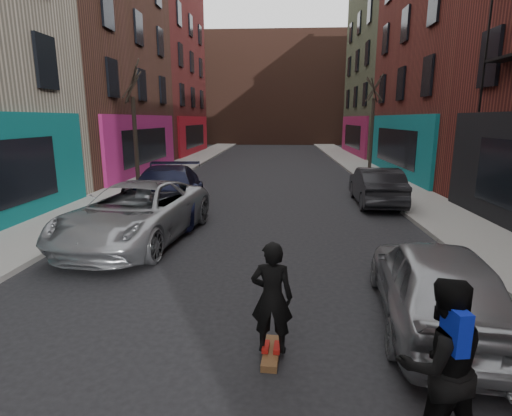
# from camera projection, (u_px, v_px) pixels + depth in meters

# --- Properties ---
(sidewalk_left) EXTENTS (2.50, 84.00, 0.13)m
(sidewalk_left) POSITION_uv_depth(u_px,v_px,m) (191.00, 161.00, 31.17)
(sidewalk_left) COLOR gray
(sidewalk_left) RESTS_ON ground
(sidewalk_right) EXTENTS (2.50, 84.00, 0.13)m
(sidewalk_right) POSITION_uv_depth(u_px,v_px,m) (353.00, 162.00, 30.44)
(sidewalk_right) COLOR gray
(sidewalk_right) RESTS_ON ground
(building_far) EXTENTS (40.00, 10.00, 14.00)m
(building_far) POSITION_uv_depth(u_px,v_px,m) (276.00, 91.00, 54.61)
(building_far) COLOR #47281E
(building_far) RESTS_ON ground
(tree_left_far) EXTENTS (2.00, 2.00, 6.50)m
(tree_left_far) POSITION_uv_depth(u_px,v_px,m) (134.00, 117.00, 18.76)
(tree_left_far) COLOR black
(tree_left_far) RESTS_ON sidewalk_left
(tree_right_far) EXTENTS (2.00, 2.00, 6.80)m
(tree_right_far) POSITION_uv_depth(u_px,v_px,m) (373.00, 115.00, 23.84)
(tree_right_far) COLOR black
(tree_right_far) RESTS_ON sidewalk_right
(parked_left_far) EXTENTS (3.31, 5.99, 1.59)m
(parked_left_far) POSITION_uv_depth(u_px,v_px,m) (137.00, 213.00, 10.86)
(parked_left_far) COLOR gray
(parked_left_far) RESTS_ON ground
(parked_left_end) EXTENTS (3.04, 5.96, 1.66)m
(parked_left_end) POSITION_uv_depth(u_px,v_px,m) (166.00, 192.00, 13.66)
(parked_left_end) COLOR black
(parked_left_end) RESTS_ON ground
(parked_right_far) EXTENTS (2.25, 4.42, 1.44)m
(parked_right_far) POSITION_uv_depth(u_px,v_px,m) (435.00, 282.00, 6.41)
(parked_right_far) COLOR gray
(parked_right_far) RESTS_ON ground
(parked_right_end) EXTENTS (1.71, 4.47, 1.46)m
(parked_right_end) POSITION_uv_depth(u_px,v_px,m) (376.00, 186.00, 15.58)
(parked_right_end) COLOR black
(parked_right_end) RESTS_ON ground
(skateboard) EXTENTS (0.28, 0.81, 0.10)m
(skateboard) POSITION_uv_depth(u_px,v_px,m) (271.00, 353.00, 5.66)
(skateboard) COLOR brown
(skateboard) RESTS_ON ground
(skateboarder) EXTENTS (0.61, 0.42, 1.60)m
(skateboarder) POSITION_uv_depth(u_px,v_px,m) (272.00, 297.00, 5.47)
(skateboarder) COLOR black
(skateboarder) RESTS_ON skateboard
(pedestrian) EXTENTS (0.99, 0.83, 1.83)m
(pedestrian) POSITION_uv_depth(u_px,v_px,m) (440.00, 364.00, 3.94)
(pedestrian) COLOR black
(pedestrian) RESTS_ON ground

